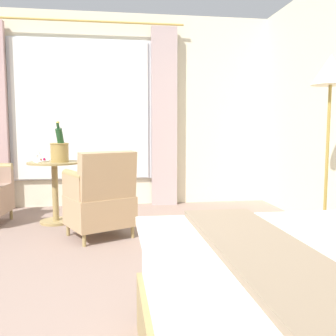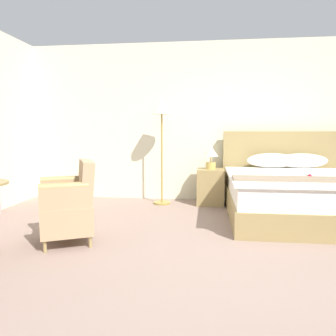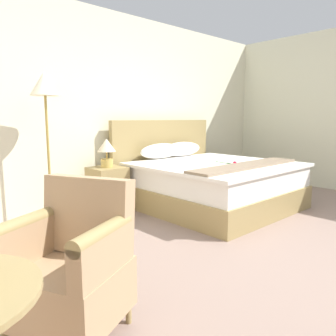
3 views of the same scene
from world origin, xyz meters
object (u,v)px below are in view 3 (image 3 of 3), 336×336
object	(u,v)px
nightstand	(108,189)
armchair_by_window	(72,266)
bed	(208,181)
floor_lamp_brass	(45,98)
bedside_lamp	(107,149)

from	to	relation	value
nightstand	armchair_by_window	world-z (taller)	armchair_by_window
bed	floor_lamp_brass	bearing A→B (deg)	161.20
armchair_by_window	bedside_lamp	bearing A→B (deg)	53.32
nightstand	bedside_lamp	bearing A→B (deg)	180.00
bed	nightstand	bearing A→B (deg)	148.73
nightstand	floor_lamp_brass	bearing A→B (deg)	-176.55
nightstand	bedside_lamp	size ratio (longest dim) A/B	1.55
bed	bedside_lamp	distance (m)	1.48
nightstand	bedside_lamp	world-z (taller)	bedside_lamp
armchair_by_window	floor_lamp_brass	bearing A→B (deg)	70.10
bedside_lamp	floor_lamp_brass	size ratio (longest dim) A/B	0.22
nightstand	bedside_lamp	xyz separation A→B (m)	(-0.00, 0.00, 0.53)
bed	armchair_by_window	distance (m)	3.02
bed	armchair_by_window	bearing A→B (deg)	-154.25
floor_lamp_brass	nightstand	bearing A→B (deg)	3.45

